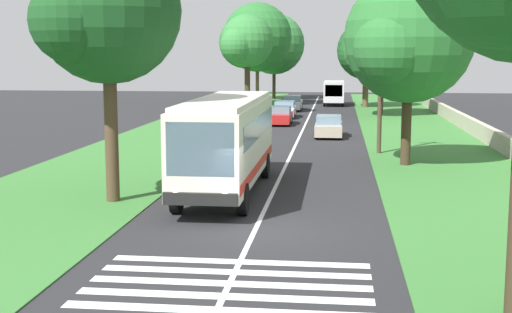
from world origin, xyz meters
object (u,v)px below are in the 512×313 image
roadside_tree_right_1 (406,41)px  roadside_tree_left_3 (255,40)px  trailing_car_0 (329,127)px  roadside_tree_right_0 (365,52)px  trailing_car_3 (292,103)px  roadside_tree_left_1 (107,15)px  trailing_car_1 (280,116)px  roadside_tree_right_3 (379,47)px  utility_pole (380,84)px  trailing_minibus_0 (334,91)px  roadside_tree_left_2 (246,42)px  roadside_tree_left_0 (272,46)px  coach_bus (227,138)px  trailing_car_2 (285,110)px

roadside_tree_right_1 → roadside_tree_left_3: bearing=16.8°
trailing_car_0 → roadside_tree_right_0: 27.28m
trailing_car_3 → roadside_tree_left_1: 44.19m
trailing_car_1 → roadside_tree_left_1: bearing=172.5°
trailing_car_3 → roadside_tree_right_0: 9.73m
roadside_tree_left_3 → roadside_tree_right_3: (-11.62, -12.28, -0.91)m
roadside_tree_right_0 → roadside_tree_right_3: bearing=-175.0°
trailing_car_1 → utility_pole: (-15.58, -6.73, 3.15)m
trailing_minibus_0 → roadside_tree_left_2: (-12.82, 7.79, 4.88)m
roadside_tree_left_3 → trailing_car_1: bearing=-167.9°
roadside_tree_left_1 → roadside_tree_left_2: size_ratio=1.08×
roadside_tree_right_0 → trailing_car_3: bearing=123.4°
trailing_car_3 → roadside_tree_left_0: bearing=12.3°
coach_bus → trailing_car_3: coach_bus is taller
roadside_tree_left_1 → roadside_tree_left_2: roadside_tree_left_1 is taller
roadside_tree_right_1 → utility_pole: size_ratio=1.27×
trailing_car_3 → utility_pole: utility_pole is taller
trailing_car_1 → roadside_tree_left_0: (30.38, 3.47, 5.72)m
roadside_tree_right_3 → roadside_tree_left_0: bearing=27.6°
trailing_car_0 → trailing_car_3: bearing=9.9°
trailing_car_2 → roadside_tree_left_2: 7.30m
roadside_tree_left_1 → trailing_car_2: bearing=-6.1°
trailing_car_0 → utility_pole: utility_pole is taller
trailing_car_3 → roadside_tree_left_2: bearing=145.5°
roadside_tree_left_3 → roadside_tree_left_0: bearing=-4.7°
roadside_tree_left_0 → roadside_tree_right_0: bearing=-137.7°
roadside_tree_right_0 → roadside_tree_left_1: bearing=167.2°
trailing_car_3 → roadside_tree_left_2: 8.90m
roadside_tree_left_2 → roadside_tree_left_1: bearing=179.9°
roadside_tree_left_0 → roadside_tree_left_2: size_ratio=1.14×
trailing_car_3 → trailing_car_1: bearing=179.8°
trailing_car_2 → roadside_tree_right_3: (2.46, -8.04, 5.33)m
coach_bus → trailing_minibus_0: size_ratio=1.86×
trailing_car_0 → trailing_minibus_0: (29.26, -0.12, 0.88)m
roadside_tree_left_0 → roadside_tree_left_1: size_ratio=1.06×
trailing_car_2 → roadside_tree_left_2: bearing=55.9°
roadside_tree_left_1 → roadside_tree_right_0: 49.44m
coach_bus → roadside_tree_left_2: 36.37m
roadside_tree_right_0 → utility_pole: size_ratio=1.20×
trailing_car_1 → roadside_tree_right_0: bearing=-20.6°
trailing_car_2 → trailing_car_0: bearing=-164.1°
roadside_tree_right_1 → roadside_tree_right_3: 28.08m
coach_bus → roadside_tree_left_0: (57.70, 3.63, 4.24)m
roadside_tree_left_2 → coach_bus: bearing=-173.7°
roadside_tree_left_3 → roadside_tree_right_3: roadside_tree_left_3 is taller
roadside_tree_left_2 → roadside_tree_right_3: (-0.06, -11.76, -0.43)m
roadside_tree_left_0 → roadside_tree_left_3: roadside_tree_left_3 is taller
coach_bus → trailing_minibus_0: coach_bus is taller
trailing_minibus_0 → roadside_tree_right_3: bearing=-162.9°
coach_bus → trailing_car_1: (27.32, 0.17, -1.48)m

